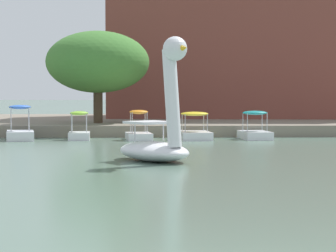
{
  "coord_description": "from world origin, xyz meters",
  "views": [
    {
      "loc": [
        -1.41,
        -6.76,
        2.25
      ],
      "look_at": [
        -0.69,
        20.65,
        0.89
      ],
      "focal_mm": 71.15,
      "sensor_mm": 36.0,
      "label": 1
    }
  ],
  "objects_px": {
    "pedal_boat_blue": "(20,131)",
    "tree_broadleaf_right": "(98,62)",
    "pedal_boat_yellow": "(195,131)",
    "swan_boat": "(158,132)",
    "pedal_boat_teal": "(255,131)",
    "pedal_boat_lime": "(79,131)",
    "pedal_boat_orange": "(139,132)"
  },
  "relations": [
    {
      "from": "swan_boat",
      "to": "pedal_boat_blue",
      "type": "xyz_separation_m",
      "value": [
        -6.5,
        10.22,
        -0.53
      ]
    },
    {
      "from": "pedal_boat_teal",
      "to": "pedal_boat_blue",
      "type": "xyz_separation_m",
      "value": [
        -11.35,
        -0.44,
        0.03
      ]
    },
    {
      "from": "pedal_boat_orange",
      "to": "pedal_boat_blue",
      "type": "height_order",
      "value": "pedal_boat_blue"
    },
    {
      "from": "swan_boat",
      "to": "tree_broadleaf_right",
      "type": "distance_m",
      "value": 15.85
    },
    {
      "from": "pedal_boat_orange",
      "to": "pedal_boat_lime",
      "type": "xyz_separation_m",
      "value": [
        -2.87,
        0.11,
        0.03
      ]
    },
    {
      "from": "pedal_boat_yellow",
      "to": "pedal_boat_lime",
      "type": "bearing_deg",
      "value": -179.71
    },
    {
      "from": "pedal_boat_yellow",
      "to": "pedal_boat_orange",
      "type": "relative_size",
      "value": 1.15
    },
    {
      "from": "pedal_boat_blue",
      "to": "tree_broadleaf_right",
      "type": "xyz_separation_m",
      "value": [
        3.33,
        5.03,
        3.51
      ]
    },
    {
      "from": "swan_boat",
      "to": "pedal_boat_yellow",
      "type": "bearing_deg",
      "value": 79.83
    },
    {
      "from": "pedal_boat_teal",
      "to": "pedal_boat_orange",
      "type": "xyz_separation_m",
      "value": [
        -5.68,
        -0.35,
        -0.02
      ]
    },
    {
      "from": "pedal_boat_blue",
      "to": "tree_broadleaf_right",
      "type": "height_order",
      "value": "tree_broadleaf_right"
    },
    {
      "from": "pedal_boat_teal",
      "to": "tree_broadleaf_right",
      "type": "height_order",
      "value": "tree_broadleaf_right"
    },
    {
      "from": "pedal_boat_yellow",
      "to": "pedal_boat_blue",
      "type": "height_order",
      "value": "pedal_boat_blue"
    },
    {
      "from": "swan_boat",
      "to": "pedal_boat_lime",
      "type": "xyz_separation_m",
      "value": [
        -3.7,
        10.42,
        -0.55
      ]
    },
    {
      "from": "pedal_boat_teal",
      "to": "pedal_boat_yellow",
      "type": "bearing_deg",
      "value": -175.93
    },
    {
      "from": "pedal_boat_orange",
      "to": "pedal_boat_blue",
      "type": "distance_m",
      "value": 5.67
    },
    {
      "from": "pedal_boat_orange",
      "to": "pedal_boat_blue",
      "type": "xyz_separation_m",
      "value": [
        -5.67,
        -0.09,
        0.05
      ]
    },
    {
      "from": "pedal_boat_lime",
      "to": "tree_broadleaf_right",
      "type": "bearing_deg",
      "value": 83.73
    },
    {
      "from": "pedal_boat_teal",
      "to": "pedal_boat_blue",
      "type": "relative_size",
      "value": 0.96
    },
    {
      "from": "pedal_boat_lime",
      "to": "pedal_boat_orange",
      "type": "bearing_deg",
      "value": -2.2
    },
    {
      "from": "swan_boat",
      "to": "pedal_boat_lime",
      "type": "distance_m",
      "value": 11.07
    },
    {
      "from": "pedal_boat_teal",
      "to": "pedal_boat_lime",
      "type": "distance_m",
      "value": 8.55
    },
    {
      "from": "swan_boat",
      "to": "pedal_boat_teal",
      "type": "relative_size",
      "value": 1.74
    },
    {
      "from": "pedal_boat_yellow",
      "to": "pedal_boat_blue",
      "type": "xyz_separation_m",
      "value": [
        -8.38,
        -0.23,
        0.02
      ]
    },
    {
      "from": "pedal_boat_orange",
      "to": "pedal_boat_blue",
      "type": "relative_size",
      "value": 0.87
    },
    {
      "from": "pedal_boat_yellow",
      "to": "pedal_boat_lime",
      "type": "xyz_separation_m",
      "value": [
        -5.58,
        -0.03,
        0.0
      ]
    },
    {
      "from": "tree_broadleaf_right",
      "to": "pedal_boat_yellow",
      "type": "bearing_deg",
      "value": -43.52
    },
    {
      "from": "pedal_boat_blue",
      "to": "tree_broadleaf_right",
      "type": "bearing_deg",
      "value": 56.47
    },
    {
      "from": "pedal_boat_yellow",
      "to": "pedal_boat_blue",
      "type": "bearing_deg",
      "value": -178.42
    },
    {
      "from": "swan_boat",
      "to": "tree_broadleaf_right",
      "type": "relative_size",
      "value": 0.61
    },
    {
      "from": "swan_boat",
      "to": "pedal_boat_teal",
      "type": "xyz_separation_m",
      "value": [
        4.84,
        10.66,
        -0.56
      ]
    },
    {
      "from": "pedal_boat_yellow",
      "to": "pedal_boat_blue",
      "type": "relative_size",
      "value": 1.0
    }
  ]
}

